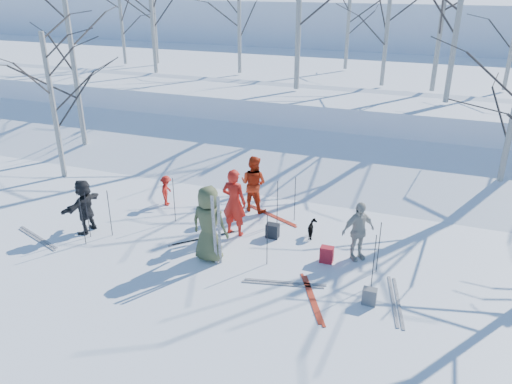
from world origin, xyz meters
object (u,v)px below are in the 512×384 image
at_px(skier_olive_center, 209,224).
at_px(skier_grey_west, 85,206).
at_px(skier_red_north, 234,202).
at_px(skier_cream_east, 358,231).
at_px(skier_redor_behind, 253,184).
at_px(backpack_grey, 369,296).
at_px(backpack_red, 327,255).
at_px(skier_red_seated, 167,191).
at_px(dog, 312,230).
at_px(backpack_dark, 273,231).

height_order(skier_olive_center, skier_grey_west, skier_olive_center).
xyz_separation_m(skier_red_north, skier_cream_east, (3.37, -0.13, -0.18)).
xyz_separation_m(skier_redor_behind, backpack_grey, (4.03, -3.55, -0.67)).
bearing_deg(backpack_red, skier_red_north, 168.24).
height_order(backpack_red, backpack_grey, backpack_red).
bearing_deg(skier_red_seated, backpack_red, -119.01).
height_order(skier_redor_behind, backpack_red, skier_redor_behind).
bearing_deg(skier_olive_center, skier_cream_east, -155.12).
distance_m(skier_olive_center, skier_red_seated, 3.63).
relative_size(dog, backpack_dark, 1.39).
bearing_deg(skier_grey_west, skier_red_seated, 154.83).
distance_m(skier_red_north, skier_grey_west, 4.11).
xyz_separation_m(skier_olive_center, skier_grey_west, (-3.83, 0.13, -0.21)).
height_order(skier_cream_east, dog, skier_cream_east).
bearing_deg(dog, backpack_grey, 112.54).
bearing_deg(skier_redor_behind, backpack_red, 150.14).
height_order(skier_red_north, skier_cream_east, skier_red_north).
bearing_deg(backpack_grey, dog, 127.61).
height_order(skier_red_seated, skier_cream_east, skier_cream_east).
relative_size(skier_red_north, skier_red_seated, 1.99).
height_order(skier_redor_behind, skier_red_seated, skier_redor_behind).
bearing_deg(skier_olive_center, dog, -132.80).
distance_m(skier_grey_west, dog, 6.25).
bearing_deg(backpack_red, backpack_grey, -47.38).
bearing_deg(skier_grey_west, dog, 109.39).
bearing_deg(skier_redor_behind, skier_olive_center, 98.18).
relative_size(skier_olive_center, backpack_grey, 5.15).
relative_size(skier_grey_west, backpack_dark, 3.85).
bearing_deg(skier_olive_center, backpack_grey, 176.92).
relative_size(dog, backpack_grey, 1.46).
bearing_deg(skier_cream_east, skier_olive_center, 158.13).
xyz_separation_m(skier_olive_center, skier_red_north, (0.06, 1.43, -0.03)).
bearing_deg(skier_cream_east, dog, 109.86).
xyz_separation_m(backpack_red, backpack_grey, (1.26, -1.37, -0.02)).
distance_m(skier_red_north, backpack_red, 2.87).
bearing_deg(backpack_grey, skier_olive_center, 172.85).
height_order(skier_grey_west, backpack_dark, skier_grey_west).
xyz_separation_m(skier_redor_behind, skier_cream_east, (3.42, -1.74, -0.09)).
distance_m(backpack_red, backpack_grey, 1.86).
bearing_deg(skier_olive_center, skier_red_seated, -38.84).
bearing_deg(skier_red_north, dog, -161.58).
bearing_deg(skier_cream_east, skier_red_north, 135.17).
distance_m(skier_red_seated, backpack_red, 5.65).
distance_m(skier_olive_center, skier_grey_west, 3.84).
xyz_separation_m(skier_red_north, backpack_dark, (1.05, 0.17, -0.75)).
height_order(skier_red_seated, dog, skier_red_seated).
bearing_deg(dog, skier_red_seated, -20.66).
bearing_deg(backpack_red, skier_olive_center, -162.71).
bearing_deg(backpack_dark, skier_redor_behind, 127.34).
distance_m(skier_grey_west, backpack_grey, 7.92).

